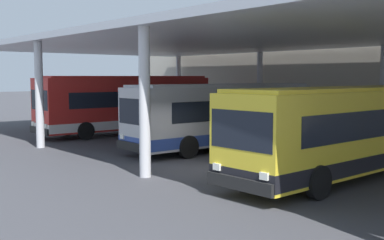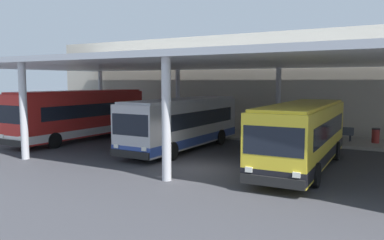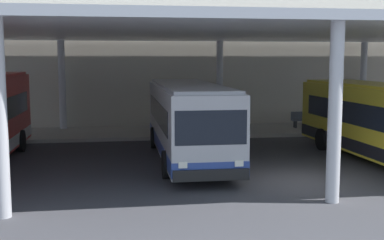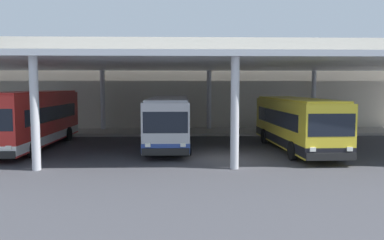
% 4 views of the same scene
% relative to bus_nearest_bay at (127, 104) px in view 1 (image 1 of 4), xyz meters
% --- Properties ---
extents(ground_plane, '(200.00, 200.00, 0.00)m').
position_rel_bus_nearest_bay_xyz_m(ground_plane, '(11.78, -4.15, -1.84)').
color(ground_plane, '#3D3D42').
extents(platform_kerb, '(42.00, 4.50, 0.18)m').
position_rel_bus_nearest_bay_xyz_m(platform_kerb, '(11.78, 7.60, -1.75)').
color(platform_kerb, '#A39E93').
rests_on(platform_kerb, ground).
extents(canopy_shelter, '(40.00, 17.00, 5.55)m').
position_rel_bus_nearest_bay_xyz_m(canopy_shelter, '(11.78, 1.35, 3.45)').
color(canopy_shelter, silver).
rests_on(canopy_shelter, ground).
extents(bus_nearest_bay, '(2.82, 11.36, 3.57)m').
position_rel_bus_nearest_bay_xyz_m(bus_nearest_bay, '(0.00, 0.00, 0.00)').
color(bus_nearest_bay, red).
rests_on(bus_nearest_bay, ground).
extents(bus_second_bay, '(2.78, 10.55, 3.17)m').
position_rel_bus_nearest_bay_xyz_m(bus_second_bay, '(8.51, 0.22, -0.19)').
color(bus_second_bay, '#B7B7BC').
rests_on(bus_second_bay, ground).
extents(bus_middle_bay, '(2.92, 10.59, 3.17)m').
position_rel_bus_nearest_bay_xyz_m(bus_middle_bay, '(16.27, -1.40, -0.19)').
color(bus_middle_bay, yellow).
rests_on(bus_middle_bay, ground).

